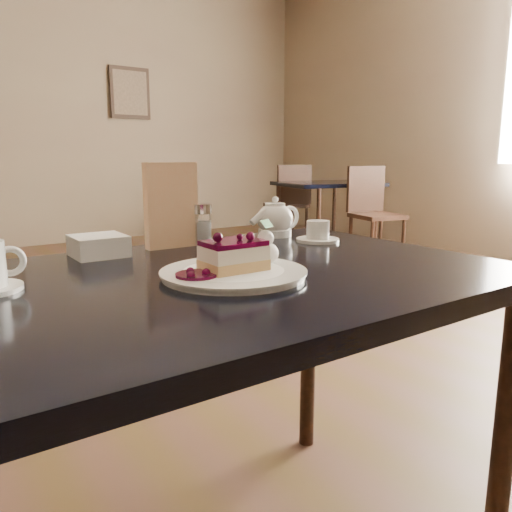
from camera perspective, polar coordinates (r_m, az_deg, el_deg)
main_table at (r=0.97m, az=-4.00°, el=-6.02°), size 1.12×0.75×0.69m
dessert_plate at (r=0.91m, az=-2.57°, el=-2.02°), size 0.26×0.26×0.01m
cheesecake_slice at (r=0.90m, az=-2.59°, el=0.03°), size 0.11×0.08×0.06m
whipped_cream at (r=0.95m, az=1.10°, el=0.34°), size 0.05×0.05×0.05m
berry_sauce at (r=0.87m, az=-6.81°, el=-2.17°), size 0.07×0.07×0.01m
tea_set at (r=1.36m, az=3.16°, el=3.82°), size 0.19×0.24×0.10m
menu_card at (r=1.21m, az=-9.66°, el=5.71°), size 0.13×0.03×0.20m
sugar_shaker at (r=1.25m, az=-6.33°, el=3.69°), size 0.06×0.06×0.10m
napkin_stack at (r=1.15m, az=-17.55°, el=1.13°), size 0.11×0.11×0.05m
bg_table_far_right at (r=4.94m, az=8.01°, el=1.30°), size 1.03×1.63×1.08m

